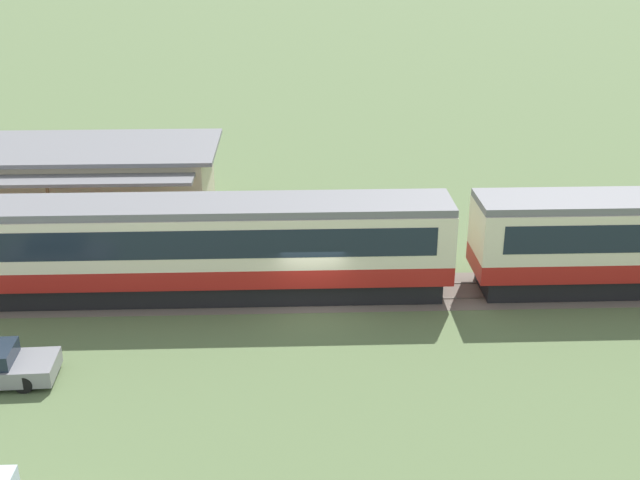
{
  "coord_description": "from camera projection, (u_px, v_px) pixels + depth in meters",
  "views": [
    {
      "loc": [
        -0.79,
        -28.78,
        14.78
      ],
      "look_at": [
        0.36,
        1.77,
        2.26
      ],
      "focal_mm": 45.0,
      "sensor_mm": 36.0,
      "label": 1
    }
  ],
  "objects": [
    {
      "name": "ground_plane",
      "position": [
        313.0,
        309.0,
        32.24
      ],
      "size": [
        600.0,
        600.0,
        0.0
      ],
      "primitive_type": "plane",
      "color": "#566B42"
    },
    {
      "name": "station_building",
      "position": [
        74.0,
        183.0,
        40.83
      ],
      "size": [
        14.78,
        7.83,
        3.93
      ],
      "color": "#BCB293",
      "rests_on": "ground_plane"
    },
    {
      "name": "passenger_train",
      "position": [
        218.0,
        244.0,
        32.55
      ],
      "size": [
        60.92,
        2.92,
        4.11
      ],
      "color": "#AD1E19",
      "rests_on": "ground_plane"
    },
    {
      "name": "railway_track",
      "position": [
        447.0,
        291.0,
        33.74
      ],
      "size": [
        113.27,
        3.6,
        0.04
      ],
      "color": "#665B51",
      "rests_on": "ground_plane"
    }
  ]
}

